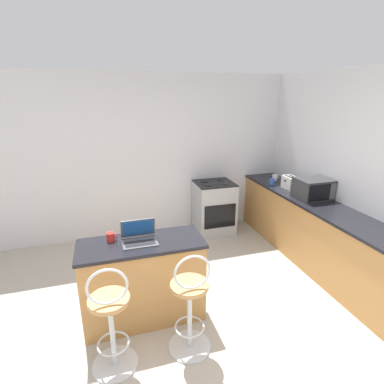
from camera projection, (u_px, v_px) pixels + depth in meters
The scene contains 13 objects.
ground_plane at pixel (189, 360), 2.70m from camera, with size 20.00×20.00×0.00m, color #ADA393.
wall_back at pixel (141, 158), 4.79m from camera, with size 12.00×0.06×2.60m.
breakfast_bar at pixel (143, 281), 3.09m from camera, with size 1.24×0.51×0.89m.
counter_right at pixel (315, 233), 4.15m from camera, with size 0.58×3.24×0.89m.
bar_stool_near at pixel (111, 321), 2.48m from camera, with size 0.40×0.40×1.03m.
bar_stool_far at pixel (190, 305), 2.67m from camera, with size 0.40×0.40×1.03m.
laptop at pixel (139, 236), 2.96m from camera, with size 0.34×0.26×0.22m.
microwave at pixel (313, 189), 4.14m from camera, with size 0.46×0.37×0.28m.
toaster at pixel (290, 183), 4.59m from camera, with size 0.18×0.25×0.19m.
stove_range at pixel (214, 208), 5.07m from camera, with size 0.63×0.57×0.90m.
mug_blue at pixel (272, 182), 4.80m from camera, with size 0.10×0.08×0.10m.
mug_white at pixel (275, 177), 5.04m from camera, with size 0.10×0.08×0.10m.
mug_red at pixel (111, 237), 2.96m from camera, with size 0.09×0.08×0.09m.
Camera 1 is at (-0.58, -2.01, 2.28)m, focal length 28.00 mm.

